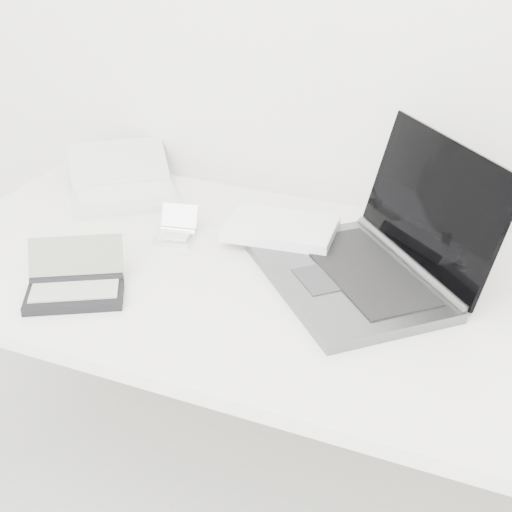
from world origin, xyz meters
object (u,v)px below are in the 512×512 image
at_px(desk, 276,294).
at_px(palmtop_charcoal, 75,286).
at_px(netbook_open_white, 123,187).
at_px(laptop_large, 354,251).

xyz_separation_m(desk, palmtop_charcoal, (-0.34, -0.23, 0.07)).
height_order(desk, netbook_open_white, netbook_open_white).
relative_size(desk, laptop_large, 2.54).
height_order(laptop_large, netbook_open_white, laptop_large).
bearing_deg(desk, laptop_large, 30.10).
distance_m(desk, netbook_open_white, 0.58).
bearing_deg(laptop_large, netbook_open_white, -146.36).
bearing_deg(desk, palmtop_charcoal, -146.30).
relative_size(desk, netbook_open_white, 3.82).
xyz_separation_m(netbook_open_white, palmtop_charcoal, (0.18, -0.46, -0.00)).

